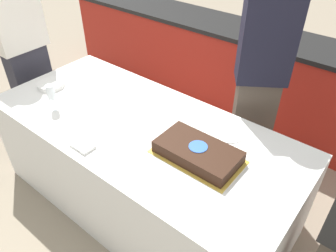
{
  "coord_description": "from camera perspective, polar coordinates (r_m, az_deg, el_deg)",
  "views": [
    {
      "loc": [
        1.22,
        -1.22,
        2.05
      ],
      "look_at": [
        0.24,
        0.0,
        0.85
      ],
      "focal_mm": 35.0,
      "sensor_mm": 36.0,
      "label": 1
    }
  ],
  "objects": [
    {
      "name": "wine_glass",
      "position": [
        2.37,
        -19.71,
        5.46
      ],
      "size": [
        0.06,
        0.06,
        0.19
      ],
      "color": "white",
      "rests_on": "dining_table"
    },
    {
      "name": "person_cutting_cake",
      "position": [
        2.35,
        15.7,
        7.65
      ],
      "size": [
        0.39,
        0.35,
        1.77
      ],
      "rotation": [
        0.0,
        0.0,
        -2.55
      ],
      "color": "#4C4238",
      "rests_on": "ground_plane"
    },
    {
      "name": "side_plate_near_cake",
      "position": [
        2.1,
        10.66,
        -1.49
      ],
      "size": [
        0.17,
        0.17,
        0.0
      ],
      "color": "white",
      "rests_on": "dining_table"
    },
    {
      "name": "plate_stack",
      "position": [
        2.71,
        -19.72,
        6.8
      ],
      "size": [
        0.2,
        0.2,
        0.04
      ],
      "color": "white",
      "rests_on": "dining_table"
    },
    {
      "name": "dining_table",
      "position": [
        2.4,
        -4.44,
        -6.91
      ],
      "size": [
        2.17,
        0.97,
        0.75
      ],
      "color": "silver",
      "rests_on": "ground_plane"
    },
    {
      "name": "cake",
      "position": [
        1.89,
        5.2,
        -4.53
      ],
      "size": [
        0.52,
        0.3,
        0.08
      ],
      "color": "gold",
      "rests_on": "dining_table"
    },
    {
      "name": "utensil_pile",
      "position": [
        2.03,
        -14.61,
        -3.39
      ],
      "size": [
        0.14,
        0.09,
        0.02
      ],
      "color": "white",
      "rests_on": "dining_table"
    },
    {
      "name": "ground_plane",
      "position": [
        2.68,
        -4.05,
        -12.7
      ],
      "size": [
        14.0,
        14.0,
        0.0
      ],
      "primitive_type": "plane",
      "color": "gray"
    },
    {
      "name": "back_counter",
      "position": [
        3.43,
        13.59,
        8.61
      ],
      "size": [
        4.4,
        0.58,
        0.92
      ],
      "color": "#A82319",
      "rests_on": "ground_plane"
    },
    {
      "name": "person_seated_left",
      "position": [
        3.05,
        -23.62,
        11.12
      ],
      "size": [
        0.21,
        0.4,
        1.65
      ],
      "rotation": [
        0.0,
        0.0,
        1.57
      ],
      "color": "#282833",
      "rests_on": "ground_plane"
    }
  ]
}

